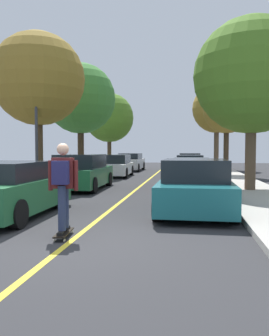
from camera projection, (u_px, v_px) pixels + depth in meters
name	position (u px, v px, depth m)	size (l,w,h in m)	color
ground	(71.00, 241.00, 6.56)	(80.00, 80.00, 0.00)	#2D2D30
center_line	(115.00, 207.00, 10.51)	(0.12, 39.20, 0.01)	gold
parked_car_left_nearest	(9.00, 189.00, 8.97)	(2.00, 4.10, 1.39)	#1E5B33
parked_car_left_near	(82.00, 172.00, 15.17)	(2.03, 4.43, 1.49)	#1E5B33
parked_car_left_far	(115.00, 166.00, 22.22)	(2.06, 4.13, 1.38)	white
parked_car_left_farthest	(131.00, 162.00, 28.49)	(1.87, 4.60, 1.40)	#B7B7BC
parked_car_right_nearest	(195.00, 187.00, 9.57)	(2.05, 4.16, 1.44)	#196066
parked_car_right_near	(191.00, 173.00, 16.37)	(1.93, 4.44, 1.32)	maroon
parked_car_right_far	(190.00, 166.00, 22.89)	(2.00, 4.59, 1.35)	#196066
parked_car_right_farthest	(189.00, 162.00, 29.00)	(2.05, 4.34, 1.40)	black
street_tree_left_nearest	(38.00, 79.00, 16.03)	(4.21, 4.21, 6.87)	#4C3823
street_tree_left_near	(80.00, 99.00, 22.40)	(4.44, 4.44, 7.02)	#3D2D1E
street_tree_left_far	(109.00, 118.00, 30.77)	(4.26, 4.26, 6.47)	#4C3823
street_tree_right_nearest	(252.00, 76.00, 13.61)	(4.47, 4.47, 6.64)	brown
street_tree_right_near	(227.00, 110.00, 22.10)	(2.97, 2.97, 5.55)	#3D2D1E
street_tree_right_far	(217.00, 109.00, 29.38)	(4.04, 4.04, 6.99)	brown
streetlamp	(36.00, 110.00, 14.67)	(0.36, 0.24, 5.63)	#38383D
skateboard	(64.00, 233.00, 6.85)	(0.31, 0.86, 0.10)	black
skateboarder	(63.00, 182.00, 6.76)	(0.59, 0.71, 1.72)	black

